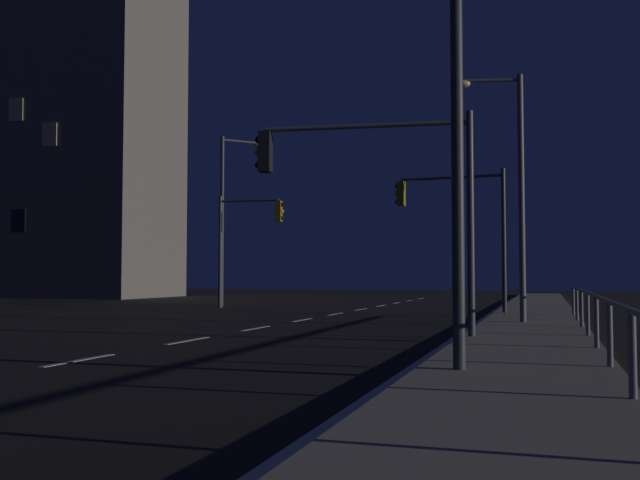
{
  "coord_description": "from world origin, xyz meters",
  "views": [
    {
      "loc": [
        7.75,
        -1.83,
        1.47
      ],
      "look_at": [
        -0.86,
        25.87,
        2.91
      ],
      "focal_mm": 40.74,
      "sensor_mm": 36.0,
      "label": 1
    }
  ],
  "objects_px": {
    "street_lamp_mid_block": "(510,172)",
    "street_lamp_across_street": "(470,86)",
    "traffic_light_overhead_east": "(248,229)",
    "traffic_light_near_right": "(369,177)",
    "building_distant": "(34,79)",
    "street_lamp_corner": "(228,205)",
    "traffic_light_near_left": "(454,212)"
  },
  "relations": [
    {
      "from": "traffic_light_overhead_east",
      "to": "street_lamp_mid_block",
      "type": "distance_m",
      "value": 14.98
    },
    {
      "from": "traffic_light_near_left",
      "to": "street_lamp_across_street",
      "type": "relative_size",
      "value": 0.79
    },
    {
      "from": "traffic_light_near_left",
      "to": "traffic_light_near_right",
      "type": "height_order",
      "value": "traffic_light_near_left"
    },
    {
      "from": "street_lamp_mid_block",
      "to": "street_lamp_across_street",
      "type": "relative_size",
      "value": 1.08
    },
    {
      "from": "traffic_light_overhead_east",
      "to": "traffic_light_near_right",
      "type": "distance_m",
      "value": 17.17
    },
    {
      "from": "traffic_light_near_left",
      "to": "street_lamp_mid_block",
      "type": "xyz_separation_m",
      "value": [
        2.28,
        -5.61,
        0.62
      ]
    },
    {
      "from": "traffic_light_overhead_east",
      "to": "street_lamp_across_street",
      "type": "relative_size",
      "value": 0.77
    },
    {
      "from": "traffic_light_near_left",
      "to": "street_lamp_mid_block",
      "type": "distance_m",
      "value": 6.09
    },
    {
      "from": "traffic_light_near_right",
      "to": "street_lamp_mid_block",
      "type": "relative_size",
      "value": 0.7
    },
    {
      "from": "traffic_light_near_left",
      "to": "street_lamp_corner",
      "type": "xyz_separation_m",
      "value": [
        -11.3,
        4.54,
        0.99
      ]
    },
    {
      "from": "street_lamp_across_street",
      "to": "traffic_light_near_right",
      "type": "bearing_deg",
      "value": 116.28
    },
    {
      "from": "street_lamp_across_street",
      "to": "building_distant",
      "type": "relative_size",
      "value": 0.21
    },
    {
      "from": "traffic_light_overhead_east",
      "to": "building_distant",
      "type": "bearing_deg",
      "value": 149.98
    },
    {
      "from": "traffic_light_near_left",
      "to": "traffic_light_overhead_east",
      "type": "xyz_separation_m",
      "value": [
        -9.75,
        3.27,
        -0.27
      ]
    },
    {
      "from": "traffic_light_near_left",
      "to": "building_distant",
      "type": "relative_size",
      "value": 0.17
    },
    {
      "from": "traffic_light_near_right",
      "to": "street_lamp_across_street",
      "type": "distance_m",
      "value": 6.41
    },
    {
      "from": "street_lamp_mid_block",
      "to": "street_lamp_across_street",
      "type": "bearing_deg",
      "value": -90.18
    },
    {
      "from": "traffic_light_near_right",
      "to": "street_lamp_mid_block",
      "type": "xyz_separation_m",
      "value": [
        2.87,
        5.64,
        0.75
      ]
    },
    {
      "from": "traffic_light_near_right",
      "to": "building_distant",
      "type": "distance_m",
      "value": 43.45
    },
    {
      "from": "traffic_light_near_right",
      "to": "street_lamp_mid_block",
      "type": "height_order",
      "value": "street_lamp_mid_block"
    },
    {
      "from": "street_lamp_mid_block",
      "to": "street_lamp_corner",
      "type": "xyz_separation_m",
      "value": [
        -13.57,
        10.15,
        0.37
      ]
    },
    {
      "from": "traffic_light_overhead_east",
      "to": "building_distant",
      "type": "height_order",
      "value": "building_distant"
    },
    {
      "from": "traffic_light_near_left",
      "to": "traffic_light_overhead_east",
      "type": "bearing_deg",
      "value": 161.46
    },
    {
      "from": "traffic_light_overhead_east",
      "to": "traffic_light_near_right",
      "type": "xyz_separation_m",
      "value": [
        9.16,
        -14.52,
        0.14
      ]
    },
    {
      "from": "traffic_light_near_right",
      "to": "building_distant",
      "type": "relative_size",
      "value": 0.16
    },
    {
      "from": "traffic_light_near_right",
      "to": "building_distant",
      "type": "height_order",
      "value": "building_distant"
    },
    {
      "from": "street_lamp_across_street",
      "to": "building_distant",
      "type": "height_order",
      "value": "building_distant"
    },
    {
      "from": "traffic_light_overhead_east",
      "to": "street_lamp_mid_block",
      "type": "relative_size",
      "value": 0.72
    },
    {
      "from": "traffic_light_near_left",
      "to": "building_distant",
      "type": "height_order",
      "value": "building_distant"
    },
    {
      "from": "traffic_light_near_right",
      "to": "street_lamp_across_street",
      "type": "relative_size",
      "value": 0.75
    },
    {
      "from": "traffic_light_near_right",
      "to": "building_distant",
      "type": "bearing_deg",
      "value": 138.95
    },
    {
      "from": "traffic_light_overhead_east",
      "to": "street_lamp_corner",
      "type": "bearing_deg",
      "value": 140.67
    }
  ]
}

